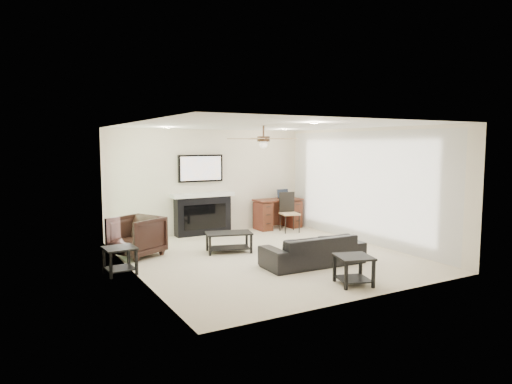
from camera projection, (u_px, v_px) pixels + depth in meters
room_shell at (272, 169)px, 8.75m from camera, size 5.50×5.54×2.52m
sofa at (313, 250)px, 8.15m from camera, size 1.89×0.80×0.54m
armchair at (136, 236)px, 8.74m from camera, size 1.15×1.14×0.78m
coffee_table at (229, 242)px, 9.11m from camera, size 1.00×0.72×0.40m
end_table_near at (354, 270)px, 6.99m from camera, size 0.65×0.65×0.45m
end_table_left at (120, 260)px, 7.58m from camera, size 0.53×0.53×0.45m
fireplace_unit at (203, 195)px, 10.80m from camera, size 1.52×0.34×1.91m
desk at (278, 214)px, 11.66m from camera, size 1.22×0.56×0.76m
desk_chair at (290, 212)px, 11.18m from camera, size 0.50×0.51×0.97m
laptop at (285, 194)px, 11.69m from camera, size 0.33×0.24×0.23m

